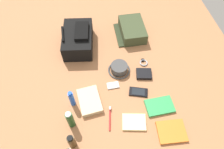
{
  "coord_description": "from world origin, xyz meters",
  "views": [
    {
      "loc": [
        -0.83,
        0.15,
        1.3
      ],
      "look_at": [
        0.0,
        0.0,
        0.04
      ],
      "focal_mm": 33.99,
      "sensor_mm": 36.0,
      "label": 1
    }
  ],
  "objects_px": {
    "cologne_bottle": "(72,141)",
    "travel_guidebook": "(160,106)",
    "shampoo_bottle": "(70,119)",
    "toothbrush": "(110,117)",
    "paperback_novel": "(172,132)",
    "wallet": "(144,74)",
    "bucket_hat": "(119,68)",
    "backpack": "(78,39)",
    "folded_towel": "(90,101)",
    "notepad": "(134,122)",
    "deodorant_spray": "(72,99)",
    "media_player": "(113,85)",
    "wristwatch": "(144,62)",
    "toiletry_pouch": "(132,30)",
    "cell_phone": "(138,92)"
  },
  "relations": [
    {
      "from": "backpack",
      "to": "wallet",
      "type": "height_order",
      "value": "backpack"
    },
    {
      "from": "bucket_hat",
      "to": "toothbrush",
      "type": "xyz_separation_m",
      "value": [
        -0.35,
        0.13,
        -0.02
      ]
    },
    {
      "from": "shampoo_bottle",
      "to": "cologne_bottle",
      "type": "bearing_deg",
      "value": 178.43
    },
    {
      "from": "shampoo_bottle",
      "to": "paperback_novel",
      "type": "xyz_separation_m",
      "value": [
        -0.16,
        -0.61,
        -0.07
      ]
    },
    {
      "from": "shampoo_bottle",
      "to": "toothbrush",
      "type": "distance_m",
      "value": 0.26
    },
    {
      "from": "shampoo_bottle",
      "to": "deodorant_spray",
      "type": "xyz_separation_m",
      "value": [
        0.14,
        -0.02,
        -0.01
      ]
    },
    {
      "from": "travel_guidebook",
      "to": "notepad",
      "type": "xyz_separation_m",
      "value": [
        -0.08,
        0.19,
        -0.0
      ]
    },
    {
      "from": "wallet",
      "to": "backpack",
      "type": "bearing_deg",
      "value": 61.17
    },
    {
      "from": "notepad",
      "to": "folded_towel",
      "type": "xyz_separation_m",
      "value": [
        0.2,
        0.26,
        0.01
      ]
    },
    {
      "from": "toiletry_pouch",
      "to": "paperback_novel",
      "type": "relative_size",
      "value": 1.52
    },
    {
      "from": "cologne_bottle",
      "to": "backpack",
      "type": "bearing_deg",
      "value": -8.05
    },
    {
      "from": "shampoo_bottle",
      "to": "wallet",
      "type": "relative_size",
      "value": 1.49
    },
    {
      "from": "paperback_novel",
      "to": "notepad",
      "type": "bearing_deg",
      "value": 64.81
    },
    {
      "from": "media_player",
      "to": "wristwatch",
      "type": "distance_m",
      "value": 0.31
    },
    {
      "from": "paperback_novel",
      "to": "wallet",
      "type": "distance_m",
      "value": 0.45
    },
    {
      "from": "backpack",
      "to": "folded_towel",
      "type": "distance_m",
      "value": 0.53
    },
    {
      "from": "folded_towel",
      "to": "wristwatch",
      "type": "bearing_deg",
      "value": -60.11
    },
    {
      "from": "cologne_bottle",
      "to": "bucket_hat",
      "type": "bearing_deg",
      "value": -38.08
    },
    {
      "from": "travel_guidebook",
      "to": "cell_phone",
      "type": "bearing_deg",
      "value": 40.58
    },
    {
      "from": "toothbrush",
      "to": "wallet",
      "type": "distance_m",
      "value": 0.41
    },
    {
      "from": "media_player",
      "to": "wallet",
      "type": "relative_size",
      "value": 0.77
    },
    {
      "from": "backpack",
      "to": "wristwatch",
      "type": "bearing_deg",
      "value": -119.65
    },
    {
      "from": "deodorant_spray",
      "to": "media_player",
      "type": "relative_size",
      "value": 1.81
    },
    {
      "from": "deodorant_spray",
      "to": "media_player",
      "type": "xyz_separation_m",
      "value": [
        0.09,
        -0.29,
        -0.07
      ]
    },
    {
      "from": "bucket_hat",
      "to": "paperback_novel",
      "type": "height_order",
      "value": "bucket_hat"
    },
    {
      "from": "wallet",
      "to": "travel_guidebook",
      "type": "bearing_deg",
      "value": -160.96
    },
    {
      "from": "cell_phone",
      "to": "toothbrush",
      "type": "distance_m",
      "value": 0.27
    },
    {
      "from": "notepad",
      "to": "folded_towel",
      "type": "relative_size",
      "value": 0.75
    },
    {
      "from": "travel_guidebook",
      "to": "cell_phone",
      "type": "xyz_separation_m",
      "value": [
        0.13,
        0.11,
        -0.0
      ]
    },
    {
      "from": "travel_guidebook",
      "to": "folded_towel",
      "type": "relative_size",
      "value": 0.93
    },
    {
      "from": "deodorant_spray",
      "to": "cologne_bottle",
      "type": "bearing_deg",
      "value": 175.29
    },
    {
      "from": "cologne_bottle",
      "to": "toothbrush",
      "type": "distance_m",
      "value": 0.29
    },
    {
      "from": "backpack",
      "to": "travel_guidebook",
      "type": "distance_m",
      "value": 0.8
    },
    {
      "from": "media_player",
      "to": "wallet",
      "type": "bearing_deg",
      "value": -77.81
    },
    {
      "from": "toiletry_pouch",
      "to": "deodorant_spray",
      "type": "relative_size",
      "value": 1.84
    },
    {
      "from": "cologne_bottle",
      "to": "notepad",
      "type": "xyz_separation_m",
      "value": [
        0.07,
        -0.39,
        -0.06
      ]
    },
    {
      "from": "backpack",
      "to": "deodorant_spray",
      "type": "bearing_deg",
      "value": 170.2
    },
    {
      "from": "cologne_bottle",
      "to": "travel_guidebook",
      "type": "xyz_separation_m",
      "value": [
        0.15,
        -0.59,
        -0.06
      ]
    },
    {
      "from": "cologne_bottle",
      "to": "wallet",
      "type": "bearing_deg",
      "value": -53.01
    },
    {
      "from": "paperback_novel",
      "to": "media_player",
      "type": "height_order",
      "value": "paperback_novel"
    },
    {
      "from": "toothbrush",
      "to": "folded_towel",
      "type": "bearing_deg",
      "value": 40.92
    },
    {
      "from": "cell_phone",
      "to": "media_player",
      "type": "bearing_deg",
      "value": 62.48
    },
    {
      "from": "paperback_novel",
      "to": "wallet",
      "type": "height_order",
      "value": "wallet"
    },
    {
      "from": "deodorant_spray",
      "to": "notepad",
      "type": "relative_size",
      "value": 1.02
    },
    {
      "from": "cologne_bottle",
      "to": "media_player",
      "type": "bearing_deg",
      "value": -40.61
    },
    {
      "from": "cologne_bottle",
      "to": "travel_guidebook",
      "type": "height_order",
      "value": "cologne_bottle"
    },
    {
      "from": "media_player",
      "to": "folded_towel",
      "type": "height_order",
      "value": "folded_towel"
    },
    {
      "from": "wristwatch",
      "to": "travel_guidebook",
      "type": "bearing_deg",
      "value": -178.54
    },
    {
      "from": "shampoo_bottle",
      "to": "media_player",
      "type": "height_order",
      "value": "shampoo_bottle"
    },
    {
      "from": "media_player",
      "to": "backpack",
      "type": "bearing_deg",
      "value": 25.34
    }
  ]
}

